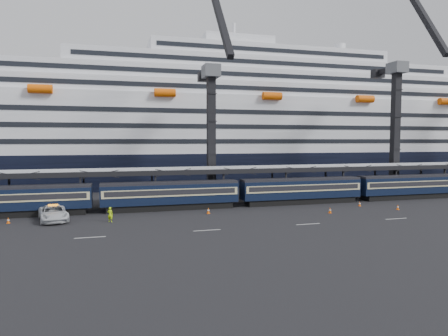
# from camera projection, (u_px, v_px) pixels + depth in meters

# --- Properties ---
(ground) EXTENTS (260.00, 260.00, 0.00)m
(ground) POSITION_uv_depth(u_px,v_px,m) (388.00, 212.00, 53.73)
(ground) COLOR black
(ground) RESTS_ON ground
(train) EXTENTS (133.05, 3.00, 4.05)m
(train) POSITION_uv_depth(u_px,v_px,m) (321.00, 189.00, 61.98)
(train) COLOR black
(train) RESTS_ON ground
(canopy) EXTENTS (130.00, 6.25, 5.53)m
(canopy) POSITION_uv_depth(u_px,v_px,m) (334.00, 167.00, 66.84)
(canopy) COLOR #92969A
(canopy) RESTS_ON ground
(cruise_ship) EXTENTS (214.09, 28.84, 34.00)m
(cruise_ship) POSITION_uv_depth(u_px,v_px,m) (261.00, 129.00, 96.84)
(cruise_ship) COLOR black
(cruise_ship) RESTS_ON ground
(crane_dark_near) EXTENTS (4.50, 17.75, 35.08)m
(crane_dark_near) POSITION_uv_depth(u_px,v_px,m) (212.00, 127.00, 65.52)
(crane_dark_near) COLOR #474A4E
(crane_dark_near) RESTS_ON ground
(crane_dark_mid) EXTENTS (4.50, 18.24, 39.64)m
(crane_dark_mid) POSITION_uv_depth(u_px,v_px,m) (397.00, 120.00, 73.67)
(crane_dark_mid) COLOR #474A4E
(crane_dark_mid) RESTS_ON ground
(pickup_truck) EXTENTS (4.43, 7.18, 1.86)m
(pickup_truck) POSITION_uv_depth(u_px,v_px,m) (53.00, 213.00, 48.04)
(pickup_truck) COLOR silver
(pickup_truck) RESTS_ON ground
(worker) EXTENTS (0.78, 0.69, 1.81)m
(worker) POSITION_uv_depth(u_px,v_px,m) (110.00, 214.00, 47.36)
(worker) COLOR #BEFA0D
(worker) RESTS_ON ground
(traffic_cone_a) EXTENTS (0.37, 0.37, 0.73)m
(traffic_cone_a) POSITION_uv_depth(u_px,v_px,m) (8.00, 220.00, 46.64)
(traffic_cone_a) COLOR #ED5907
(traffic_cone_a) RESTS_ON ground
(traffic_cone_b) EXTENTS (0.42, 0.42, 0.84)m
(traffic_cone_b) POSITION_uv_depth(u_px,v_px,m) (208.00, 210.00, 52.86)
(traffic_cone_b) COLOR #ED5907
(traffic_cone_b) RESTS_ON ground
(traffic_cone_c) EXTENTS (0.40, 0.40, 0.79)m
(traffic_cone_c) POSITION_uv_depth(u_px,v_px,m) (330.00, 210.00, 53.20)
(traffic_cone_c) COLOR #ED5907
(traffic_cone_c) RESTS_ON ground
(traffic_cone_d) EXTENTS (0.36, 0.36, 0.71)m
(traffic_cone_d) POSITION_uv_depth(u_px,v_px,m) (360.00, 204.00, 58.91)
(traffic_cone_d) COLOR #ED5907
(traffic_cone_d) RESTS_ON ground
(traffic_cone_e) EXTENTS (0.37, 0.37, 0.75)m
(traffic_cone_e) POSITION_uv_depth(u_px,v_px,m) (398.00, 207.00, 55.79)
(traffic_cone_e) COLOR #ED5907
(traffic_cone_e) RESTS_ON ground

